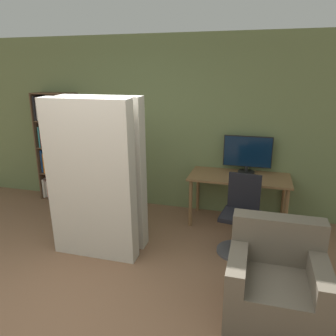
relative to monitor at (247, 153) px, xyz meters
name	(u,v)px	position (x,y,z in m)	size (l,w,h in m)	color
ground_plane	(58,323)	(-1.46, -2.71, -1.02)	(16.00, 16.00, 0.00)	brown
wall_back	(155,125)	(-1.46, 0.17, 0.33)	(8.00, 0.06, 2.70)	#6B7A4C
desk	(239,182)	(-0.08, -0.20, -0.38)	(1.41, 0.69, 0.73)	brown
monitor	(247,153)	(0.00, 0.00, 0.00)	(0.69, 0.25, 0.55)	black
office_chair	(240,221)	(0.00, -0.99, -0.62)	(0.52, 0.52, 0.96)	#4C4C51
bookshelf	(55,149)	(-3.23, 0.01, -0.15)	(0.69, 0.33, 1.83)	brown
mattress_near	(91,182)	(-1.67, -1.58, -0.07)	(1.04, 0.26, 1.90)	beige
mattress_far	(105,173)	(-1.67, -1.23, -0.07)	(1.04, 0.25, 1.90)	beige
armchair	(275,281)	(0.39, -2.01, -0.70)	(0.85, 0.80, 0.85)	#665B4C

